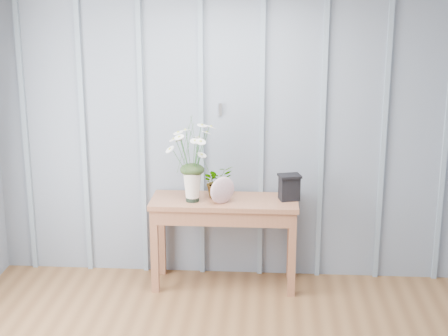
# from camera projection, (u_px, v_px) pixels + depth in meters

# --- Properties ---
(room_shell) EXTENTS (4.00, 4.50, 2.50)m
(room_shell) POSITION_uv_depth(u_px,v_px,m) (219.00, 63.00, 4.22)
(room_shell) COLOR gray
(room_shell) RESTS_ON ground
(sideboard) EXTENTS (1.20, 0.45, 0.75)m
(sideboard) POSITION_uv_depth(u_px,v_px,m) (224.00, 213.00, 5.62)
(sideboard) COLOR #945A3D
(sideboard) RESTS_ON ground
(daisy_vase) EXTENTS (0.48, 0.37, 0.68)m
(daisy_vase) POSITION_uv_depth(u_px,v_px,m) (192.00, 150.00, 5.43)
(daisy_vase) COLOR black
(daisy_vase) RESTS_ON sideboard
(spider_plant) EXTENTS (0.32, 0.31, 0.27)m
(spider_plant) POSITION_uv_depth(u_px,v_px,m) (217.00, 181.00, 5.62)
(spider_plant) COLOR #223718
(spider_plant) RESTS_ON sideboard
(felt_disc_vessel) EXTENTS (0.22, 0.18, 0.22)m
(felt_disc_vessel) POSITION_uv_depth(u_px,v_px,m) (222.00, 190.00, 5.46)
(felt_disc_vessel) COLOR #965B78
(felt_disc_vessel) RESTS_ON sideboard
(carved_box) EXTENTS (0.20, 0.18, 0.21)m
(carved_box) POSITION_uv_depth(u_px,v_px,m) (289.00, 187.00, 5.55)
(carved_box) COLOR black
(carved_box) RESTS_ON sideboard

